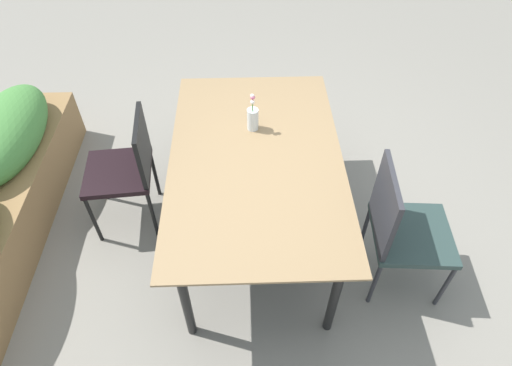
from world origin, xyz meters
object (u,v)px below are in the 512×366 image
object	(u,v)px
chair_near_left	(401,226)
flower_vase	(253,118)
dining_table	(256,164)
chair_far_side	(127,166)

from	to	relation	value
chair_near_left	flower_vase	size ratio (longest dim) A/B	3.42
chair_near_left	flower_vase	xyz separation A→B (m)	(0.68, 0.89, 0.32)
dining_table	chair_near_left	xyz separation A→B (m)	(-0.40, -0.88, -0.17)
chair_near_left	chair_far_side	distance (m)	1.86
chair_far_side	flower_vase	bearing A→B (deg)	-88.52
dining_table	chair_far_side	world-z (taller)	chair_far_side
chair_far_side	flower_vase	distance (m)	0.94
chair_near_left	chair_far_side	size ratio (longest dim) A/B	1.05
dining_table	chair_far_side	size ratio (longest dim) A/B	1.96
dining_table	flower_vase	world-z (taller)	flower_vase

